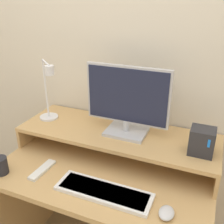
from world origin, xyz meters
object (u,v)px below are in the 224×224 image
Objects in this scene: mouse at (166,213)px; remote_control at (42,170)px; desk_lamp at (48,95)px; router_dock at (202,141)px; monitor at (127,101)px; keyboard at (104,192)px; mug at (1,166)px.

remote_control is at bearing 175.79° from mouse.
desk_lamp is 2.81× the size of router_dock.
monitor is 3.44× the size of router_dock.
desk_lamp reaches higher than mouse.
mouse is (0.30, -0.02, 0.01)m from keyboard.
monitor is 1.00× the size of keyboard.
monitor is 0.59m from mouse.
mouse is 0.68m from remote_control.
router_dock reaches higher than remote_control.
router_dock is 0.53m from keyboard.
keyboard is at bearing 175.96° from mouse.
mouse is at bearing -4.04° from keyboard.
remote_control is (-0.37, 0.03, -0.00)m from keyboard.
router_dock is 0.29× the size of keyboard.
router_dock is (0.89, -0.01, -0.11)m from desk_lamp.
monitor reaches higher than desk_lamp.
remote_control is (-0.35, -0.33, -0.33)m from monitor.
mouse reaches higher than keyboard.
monitor is at bearing 38.35° from mug.
monitor is at bearing 5.13° from desk_lamp.
remote_control is at bearing -159.72° from router_dock.
router_dock is 0.83m from remote_control.
mug is (-0.19, -0.09, 0.04)m from remote_control.
monitor reaches higher than mouse.
monitor is 2.57× the size of remote_control.
monitor is 0.48m from keyboard.
desk_lamp is at bearing 179.50° from router_dock.
desk_lamp is 0.90m from router_dock.
mug reaches higher than keyboard.
desk_lamp reaches higher than remote_control.
monitor is 5.27× the size of mouse.
mug is (-0.56, -0.07, 0.04)m from keyboard.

